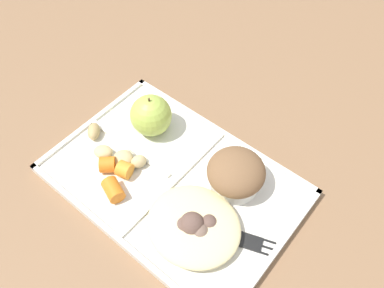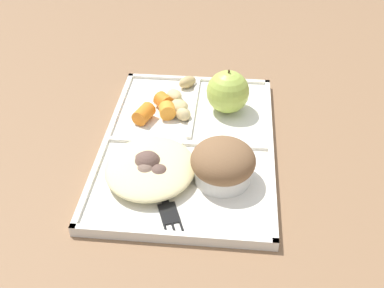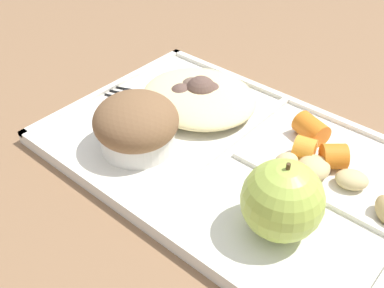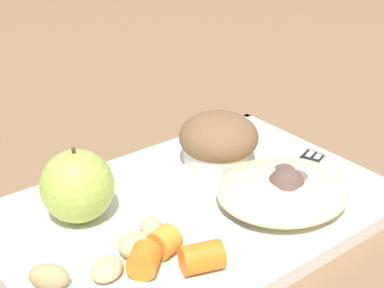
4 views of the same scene
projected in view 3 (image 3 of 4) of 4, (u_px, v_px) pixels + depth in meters
ground at (228, 159)px, 0.50m from camera, size 6.00×6.00×0.00m
lunch_tray at (229, 156)px, 0.49m from camera, size 0.39×0.26×0.02m
green_apple at (282, 200)px, 0.38m from camera, size 0.07×0.07×0.08m
bran_muffin at (136, 125)px, 0.48m from camera, size 0.09×0.09×0.06m
carrot_slice_edge at (304, 150)px, 0.47m from camera, size 0.03×0.03×0.03m
carrot_slice_back at (334, 156)px, 0.46m from camera, size 0.04×0.04×0.03m
carrot_slice_near_corner at (311, 129)px, 0.50m from camera, size 0.04×0.04×0.03m
potato_chunk_large at (352, 180)px, 0.44m from camera, size 0.04×0.04×0.02m
potato_chunk_wedge at (286, 163)px, 0.46m from camera, size 0.03×0.03×0.02m
potato_chunk_small at (314, 168)px, 0.45m from camera, size 0.04×0.04×0.02m
egg_noodle_pile at (199, 97)px, 0.55m from camera, size 0.14×0.13×0.03m
meatball_side at (209, 94)px, 0.55m from camera, size 0.03×0.03×0.03m
meatball_back at (192, 90)px, 0.56m from camera, size 0.03×0.03×0.03m
meatball_center at (201, 92)px, 0.55m from camera, size 0.04×0.04×0.04m
meatball_front at (181, 96)px, 0.55m from camera, size 0.03×0.03×0.03m
plastic_fork at (153, 100)px, 0.57m from camera, size 0.14×0.07×0.00m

